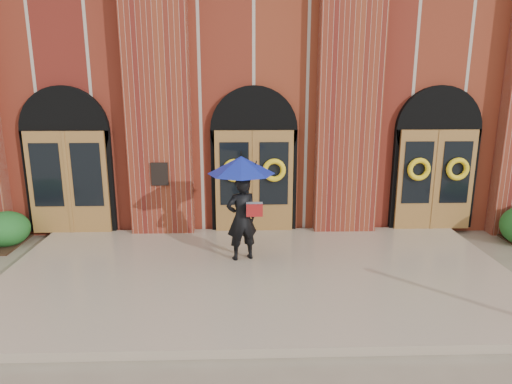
{
  "coord_description": "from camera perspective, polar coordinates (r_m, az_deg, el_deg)",
  "views": [
    {
      "loc": [
        -0.31,
        -8.18,
        3.85
      ],
      "look_at": [
        -0.01,
        1.0,
        1.56
      ],
      "focal_mm": 32.0,
      "sensor_mm": 36.0,
      "label": 1
    }
  ],
  "objects": [
    {
      "name": "ground",
      "position": [
        9.05,
        0.27,
        -11.18
      ],
      "size": [
        90.0,
        90.0,
        0.0
      ],
      "primitive_type": "plane",
      "color": "gray",
      "rests_on": "ground"
    },
    {
      "name": "landing",
      "position": [
        9.16,
        0.23,
        -10.35
      ],
      "size": [
        10.0,
        5.3,
        0.15
      ],
      "primitive_type": "cube",
      "color": "gray",
      "rests_on": "ground"
    },
    {
      "name": "church_building",
      "position": [
        16.97,
        -0.84,
        12.83
      ],
      "size": [
        16.2,
        12.53,
        7.0
      ],
      "color": "maroon",
      "rests_on": "ground"
    },
    {
      "name": "man_with_umbrella",
      "position": [
        9.28,
        -1.81,
        0.49
      ],
      "size": [
        1.73,
        1.73,
        2.19
      ],
      "rotation": [
        0.0,
        0.0,
        3.45
      ],
      "color": "black",
      "rests_on": "landing"
    }
  ]
}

